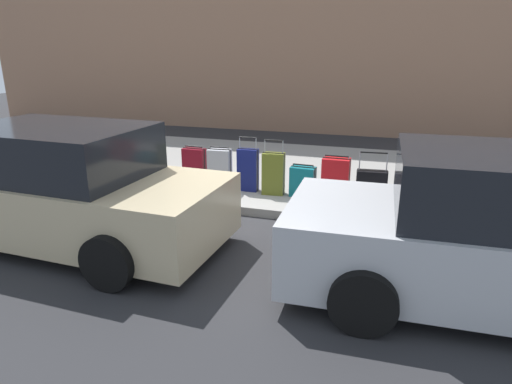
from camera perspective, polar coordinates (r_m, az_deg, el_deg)
name	(u,v)px	position (r m, az deg, el deg)	size (l,w,h in m)	color
ground_plane	(233,214)	(7.14, -2.94, -2.88)	(40.00, 40.00, 0.00)	#28282B
sidewalk_curb	(274,171)	(9.38, 2.37, 2.70)	(18.00, 5.00, 0.14)	gray
suitcase_navy_0	(488,196)	(7.49, 27.58, -0.45)	(0.36, 0.24, 0.82)	navy
suitcase_silver_1	(452,190)	(7.38, 23.77, 0.27)	(0.46, 0.24, 1.02)	#9EA0A8
suitcase_maroon_2	(411,187)	(7.41, 19.23, 0.57)	(0.50, 0.22, 0.93)	maroon
suitcase_black_3	(371,187)	(7.40, 14.55, 0.66)	(0.49, 0.24, 0.85)	black
suitcase_red_4	(336,179)	(7.43, 10.15, 1.65)	(0.45, 0.27, 0.75)	red
suitcase_teal_5	(303,182)	(7.52, 6.00, 1.31)	(0.43, 0.26, 0.57)	#0F606B
suitcase_olive_6	(273,174)	(7.58, 2.25, 2.37)	(0.38, 0.24, 0.95)	#59601E
suitcase_navy_7	(248,170)	(7.77, -1.04, 2.86)	(0.36, 0.19, 0.96)	navy
suitcase_silver_8	(220,170)	(7.85, -4.67, 2.88)	(0.41, 0.24, 0.78)	#9EA0A8
suitcase_maroon_9	(195,167)	(8.13, -7.87, 3.16)	(0.42, 0.20, 0.75)	maroon
fire_hydrant	(149,160)	(8.49, -13.52, 4.02)	(0.39, 0.21, 0.81)	#D89E0C
bollard_post	(120,162)	(8.67, -17.04, 3.65)	(0.11, 0.11, 0.74)	#333338
parked_car_beige_1	(61,189)	(6.49, -23.70, 0.37)	(4.54, 2.12, 1.59)	tan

